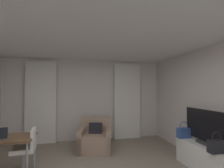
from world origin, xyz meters
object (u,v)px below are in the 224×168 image
at_px(tv_flatscreen, 206,128).
at_px(handbag_primary, 184,132).
at_px(tv_console, 206,158).
at_px(armchair, 95,139).
at_px(desk_chair, 26,155).
at_px(handbag_secondary, 217,146).

distance_m(tv_flatscreen, handbag_primary, 0.57).
bearing_deg(tv_console, handbag_primary, 106.02).
xyz_separation_m(armchair, desk_chair, (-1.47, -1.07, 0.11)).
height_order(tv_console, handbag_secondary, handbag_secondary).
relative_size(desk_chair, tv_flatscreen, 0.78).
distance_m(desk_chair, tv_flatscreen, 3.57).
bearing_deg(armchair, tv_flatscreen, -40.24).
xyz_separation_m(armchair, handbag_primary, (1.87, -1.20, 0.38)).
relative_size(armchair, tv_console, 0.77).
bearing_deg(tv_console, armchair, 140.02).
distance_m(armchair, handbag_primary, 2.26).
height_order(tv_flatscreen, handbag_primary, tv_flatscreen).
bearing_deg(desk_chair, handbag_primary, -2.15).
relative_size(armchair, handbag_secondary, 2.70).
height_order(tv_console, handbag_primary, handbag_primary).
distance_m(tv_console, handbag_primary, 0.65).
relative_size(armchair, tv_flatscreen, 0.88).
bearing_deg(handbag_secondary, handbag_primary, 88.88).
relative_size(handbag_primary, handbag_secondary, 1.00).
bearing_deg(handbag_secondary, tv_console, 70.40).
relative_size(tv_console, tv_flatscreen, 1.15).
xyz_separation_m(armchair, handbag_secondary, (1.86, -2.14, 0.38)).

